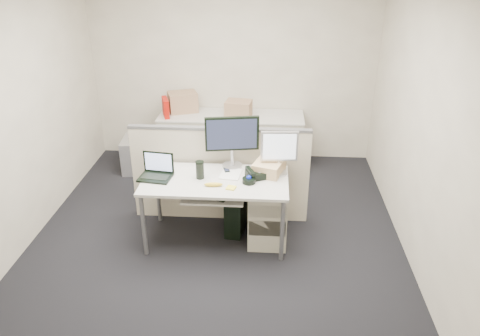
# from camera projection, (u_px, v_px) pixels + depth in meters

# --- Properties ---
(floor) EXTENTS (4.00, 4.50, 0.01)m
(floor) POSITION_uv_depth(u_px,v_px,m) (217.00, 239.00, 5.13)
(floor) COLOR black
(floor) RESTS_ON ground
(wall_back) EXTENTS (4.00, 0.02, 2.70)m
(wall_back) POSITION_uv_depth(u_px,v_px,m) (233.00, 66.00, 6.55)
(wall_back) COLOR beige
(wall_back) RESTS_ON ground
(wall_front) EXTENTS (4.00, 0.02, 2.70)m
(wall_front) POSITION_uv_depth(u_px,v_px,m) (164.00, 270.00, 2.52)
(wall_front) COLOR beige
(wall_front) RESTS_ON ground
(wall_left) EXTENTS (0.02, 4.50, 2.70)m
(wall_left) POSITION_uv_depth(u_px,v_px,m) (15.00, 118.00, 4.66)
(wall_left) COLOR beige
(wall_left) RESTS_ON ground
(wall_right) EXTENTS (0.02, 4.50, 2.70)m
(wall_right) POSITION_uv_depth(u_px,v_px,m) (424.00, 128.00, 4.41)
(wall_right) COLOR beige
(wall_right) RESTS_ON ground
(desk) EXTENTS (1.50, 0.75, 0.73)m
(desk) POSITION_uv_depth(u_px,v_px,m) (215.00, 185.00, 4.84)
(desk) COLOR silver
(desk) RESTS_ON floor
(keyboard_tray) EXTENTS (0.62, 0.32, 0.02)m
(keyboard_tray) POSITION_uv_depth(u_px,v_px,m) (213.00, 197.00, 4.70)
(keyboard_tray) COLOR silver
(keyboard_tray) RESTS_ON desk
(drawer_pedestal) EXTENTS (0.40, 0.55, 0.65)m
(drawer_pedestal) POSITION_uv_depth(u_px,v_px,m) (268.00, 212.00, 5.00)
(drawer_pedestal) COLOR beige
(drawer_pedestal) RESTS_ON floor
(cubicle_partition) EXTENTS (2.00, 0.06, 1.10)m
(cubicle_partition) POSITION_uv_depth(u_px,v_px,m) (220.00, 175.00, 5.29)
(cubicle_partition) COLOR beige
(cubicle_partition) RESTS_ON floor
(back_counter) EXTENTS (2.00, 0.60, 0.72)m
(back_counter) POSITION_uv_depth(u_px,v_px,m) (231.00, 140.00, 6.70)
(back_counter) COLOR beige
(back_counter) RESTS_ON floor
(monitor_main) EXTENTS (0.60, 0.31, 0.57)m
(monitor_main) POSITION_uv_depth(u_px,v_px,m) (232.00, 142.00, 4.96)
(monitor_main) COLOR black
(monitor_main) RESTS_ON desk
(monitor_small) EXTENTS (0.39, 0.22, 0.47)m
(monitor_small) POSITION_uv_depth(u_px,v_px,m) (279.00, 153.00, 4.83)
(monitor_small) COLOR #B7B7BC
(monitor_small) RESTS_ON desk
(laptop) EXTENTS (0.36, 0.29, 0.25)m
(laptop) POSITION_uv_depth(u_px,v_px,m) (154.00, 168.00, 4.78)
(laptop) COLOR black
(laptop) RESTS_ON desk
(trackball) EXTENTS (0.14, 0.14, 0.05)m
(trackball) POSITION_uv_depth(u_px,v_px,m) (249.00, 180.00, 4.73)
(trackball) COLOR black
(trackball) RESTS_ON desk
(desk_phone) EXTENTS (0.27, 0.25, 0.07)m
(desk_phone) POSITION_uv_depth(u_px,v_px,m) (258.00, 174.00, 4.84)
(desk_phone) COLOR black
(desk_phone) RESTS_ON desk
(paper_stack) EXTENTS (0.24, 0.28, 0.01)m
(paper_stack) POSITION_uv_depth(u_px,v_px,m) (231.00, 174.00, 4.91)
(paper_stack) COLOR silver
(paper_stack) RESTS_ON desk
(sticky_pad) EXTENTS (0.11, 0.11, 0.01)m
(sticky_pad) POSITION_uv_depth(u_px,v_px,m) (231.00, 188.00, 4.63)
(sticky_pad) COLOR yellow
(sticky_pad) RESTS_ON desk
(travel_mug) EXTENTS (0.10, 0.10, 0.18)m
(travel_mug) POSITION_uv_depth(u_px,v_px,m) (200.00, 170.00, 4.80)
(travel_mug) COLOR black
(travel_mug) RESTS_ON desk
(banana) EXTENTS (0.19, 0.06, 0.04)m
(banana) POSITION_uv_depth(u_px,v_px,m) (213.00, 184.00, 4.67)
(banana) COLOR #FFE246
(banana) RESTS_ON desk
(cellphone) EXTENTS (0.08, 0.12, 0.01)m
(cellphone) POSITION_uv_depth(u_px,v_px,m) (227.00, 170.00, 4.98)
(cellphone) COLOR black
(cellphone) RESTS_ON desk
(manila_folders) EXTENTS (0.37, 0.42, 0.13)m
(manila_folders) POSITION_uv_depth(u_px,v_px,m) (269.00, 167.00, 4.93)
(manila_folders) COLOR tan
(manila_folders) RESTS_ON desk
(keyboard) EXTENTS (0.46, 0.32, 0.02)m
(keyboard) POSITION_uv_depth(u_px,v_px,m) (209.00, 193.00, 4.73)
(keyboard) COLOR black
(keyboard) RESTS_ON keyboard_tray
(pc_tower_desk) EXTENTS (0.23, 0.47, 0.42)m
(pc_tower_desk) POSITION_uv_depth(u_px,v_px,m) (236.00, 213.00, 5.21)
(pc_tower_desk) COLOR black
(pc_tower_desk) RESTS_ON floor
(pc_tower_spare_dark) EXTENTS (0.38, 0.54, 0.47)m
(pc_tower_spare_dark) POSITION_uv_depth(u_px,v_px,m) (146.00, 149.00, 6.73)
(pc_tower_spare_dark) COLOR black
(pc_tower_spare_dark) RESTS_ON floor
(pc_tower_spare_silver) EXTENTS (0.24, 0.51, 0.47)m
(pc_tower_spare_silver) POSITION_uv_depth(u_px,v_px,m) (131.00, 154.00, 6.57)
(pc_tower_spare_silver) COLOR #B7B7BC
(pc_tower_spare_silver) RESTS_ON floor
(cardboard_box_left) EXTENTS (0.47, 0.42, 0.30)m
(cardboard_box_left) POSITION_uv_depth(u_px,v_px,m) (183.00, 103.00, 6.63)
(cardboard_box_left) COLOR tan
(cardboard_box_left) RESTS_ON back_counter
(cardboard_box_right) EXTENTS (0.38, 0.31, 0.25)m
(cardboard_box_right) POSITION_uv_depth(u_px,v_px,m) (238.00, 110.00, 6.42)
(cardboard_box_right) COLOR tan
(cardboard_box_right) RESTS_ON back_counter
(red_binder) EXTENTS (0.16, 0.30, 0.27)m
(red_binder) POSITION_uv_depth(u_px,v_px,m) (166.00, 108.00, 6.45)
(red_binder) COLOR #AA1109
(red_binder) RESTS_ON back_counter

